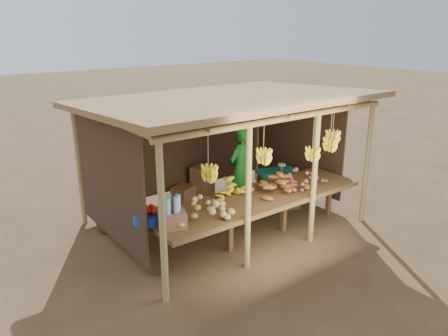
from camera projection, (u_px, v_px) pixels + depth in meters
ground at (224, 221)px, 8.15m from camera, size 60.00×60.00×0.00m
stall_structure at (226, 122)px, 7.48m from camera, size 4.70×3.50×2.43m
counter at (259, 200)px, 7.20m from camera, size 3.90×1.05×0.80m
potato_heap at (203, 208)px, 6.28m from camera, size 1.15×0.82×0.37m
sweet_potato_heap at (280, 181)px, 7.39m from camera, size 0.95×0.61×0.36m
onion_heap at (302, 176)px, 7.65m from camera, size 0.95×0.75×0.36m
banana_pile at (232, 185)px, 7.21m from camera, size 0.62×0.51×0.34m
tomato_basin at (149, 216)px, 6.23m from camera, size 0.45×0.45×0.23m
bottle_box at (172, 215)px, 6.04m from camera, size 0.46×0.41×0.48m
vendor at (241, 170)px, 8.27m from camera, size 0.73×0.58×1.75m
tarp_crate at (279, 188)px, 8.75m from camera, size 0.95×0.89×0.93m
carton_stack at (196, 186)px, 9.07m from camera, size 1.00×0.47×0.70m
burlap_sacks at (118, 216)px, 7.80m from camera, size 0.79×0.42×0.56m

